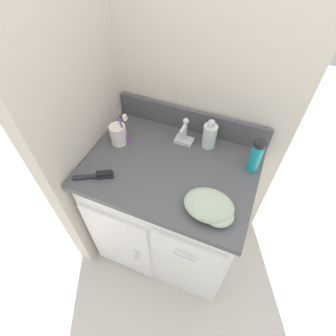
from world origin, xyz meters
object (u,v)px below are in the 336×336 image
object	(u,v)px
toothbrush_cup	(119,134)
hairbrush	(99,175)
shaving_cream_can	(255,157)
hand_towel	(211,207)
soap_dispenser	(210,136)

from	to	relation	value
toothbrush_cup	hairbrush	xyz separation A→B (m)	(0.02, -0.23, -0.04)
shaving_cream_can	hairbrush	xyz separation A→B (m)	(-0.61, -0.30, -0.07)
hand_towel	toothbrush_cup	bearing A→B (deg)	157.85
toothbrush_cup	shaving_cream_can	distance (m)	0.64
toothbrush_cup	hairbrush	world-z (taller)	toothbrush_cup
shaving_cream_can	hand_towel	size ratio (longest dim) A/B	0.82
toothbrush_cup	shaving_cream_can	xyz separation A→B (m)	(0.64, 0.07, 0.03)
hand_towel	shaving_cream_can	bearing A→B (deg)	69.78
shaving_cream_can	hand_towel	xyz separation A→B (m)	(-0.11, -0.29, -0.05)
soap_dispenser	hairbrush	size ratio (longest dim) A/B	0.90
soap_dispenser	hand_towel	size ratio (longest dim) A/B	0.75
soap_dispenser	shaving_cream_can	world-z (taller)	shaving_cream_can
toothbrush_cup	soap_dispenser	xyz separation A→B (m)	(0.41, 0.15, 0.01)
hairbrush	hand_towel	size ratio (longest dim) A/B	0.83
hairbrush	hand_towel	world-z (taller)	hand_towel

